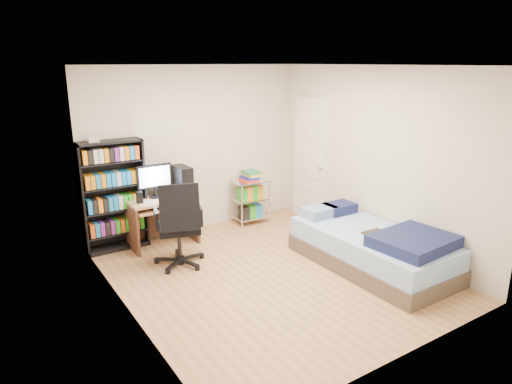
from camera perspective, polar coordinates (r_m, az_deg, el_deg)
room at (r=5.33m, az=1.90°, el=1.99°), size 3.58×4.08×2.58m
media_shelf at (r=6.53m, az=-17.43°, el=-0.33°), size 0.86×0.29×1.60m
computer_desk at (r=6.62m, az=-11.14°, el=-1.10°), size 0.93×0.54×1.17m
office_chair at (r=5.92m, az=-9.53°, el=-5.85°), size 0.84×0.84×1.13m
wire_cart at (r=7.33m, az=-0.72°, el=0.37°), size 0.55×0.41×0.86m
bed at (r=6.02m, az=14.41°, el=-6.74°), size 1.05×2.10×0.60m
door at (r=7.46m, az=6.83°, el=3.97°), size 0.12×0.80×2.00m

